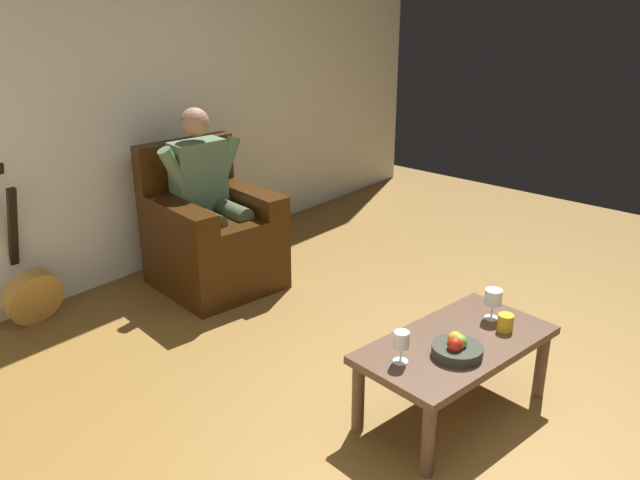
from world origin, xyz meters
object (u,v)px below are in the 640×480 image
Objects in this scene: armchair at (211,237)px; wine_glass_near at (401,342)px; coffee_table at (456,352)px; candle_jar at (505,323)px; guitar at (31,290)px; wine_glass_far at (493,299)px; person_seated at (209,194)px; fruit_bowl at (457,348)px.

wine_glass_near is (0.58, 1.95, 0.16)m from armchair.
candle_jar is at bearing 152.37° from coffee_table.
guitar is 2.81m from candle_jar.
wine_glass_far is at bearing -123.61° from candle_jar.
person_seated reaches higher than fruit_bowl.
armchair is at bearing 160.02° from guitar.
fruit_bowl reaches higher than coffee_table.
wine_glass_near is 1.79× the size of candle_jar.
wine_glass_near is at bearing -16.56° from coffee_table.
fruit_bowl is at bearing 29.25° from coffee_table.
guitar is at bearing -66.79° from candle_jar.
candle_jar is at bearing 98.12° from person_seated.
person_seated reaches higher than armchair.
wine_glass_far is 0.44m from fruit_bowl.
wine_glass_far is at bearing -173.73° from fruit_bowl.
armchair is at bearing -90.09° from candle_jar.
person_seated reaches higher than candle_jar.
wine_glass_far is at bearing 176.61° from coffee_table.
person_seated is 1.22× the size of guitar.
wine_glass_near reaches higher than candle_jar.
candle_jar is (0.00, 2.17, 0.10)m from armchair.
fruit_bowl is (-0.21, 0.16, -0.06)m from wine_glass_near.
person_seated is at bearing -88.06° from wine_glass_far.
candle_jar reaches higher than coffee_table.
wine_glass_far is at bearing 100.13° from person_seated.
armchair is 2.07m from wine_glass_far.
guitar is 2.43m from wine_glass_near.
person_seated reaches higher than wine_glass_near.
armchair reaches higher than wine_glass_far.
wine_glass_far reaches higher than candle_jar.
coffee_table is 0.17m from fruit_bowl.
candle_jar is at bearing 170.42° from fruit_bowl.
guitar is 11.79× the size of candle_jar.
person_seated is 2.07m from wine_glass_far.
person_seated is 5.21× the size of fruit_bowl.
wine_glass_near is 0.62m from candle_jar.
wine_glass_far is (-0.07, 2.07, 0.16)m from armchair.
armchair reaches higher than fruit_bowl.
coffee_table is 0.36m from wine_glass_far.
candle_jar is (0.00, 2.17, -0.21)m from person_seated.
person_seated reaches higher than coffee_table.
wine_glass_far reaches higher than wine_glass_near.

